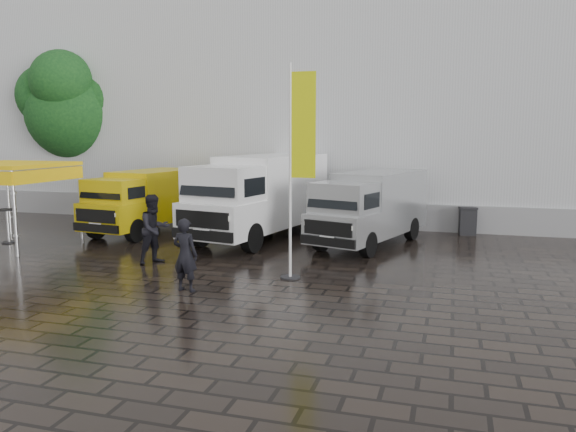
# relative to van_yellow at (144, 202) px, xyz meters

# --- Properties ---
(ground) EXTENTS (120.00, 120.00, 0.00)m
(ground) POSITION_rel_van_yellow_xyz_m (7.07, -4.58, -1.13)
(ground) COLOR black
(ground) RESTS_ON ground
(exhibition_hall) EXTENTS (44.00, 16.00, 12.00)m
(exhibition_hall) POSITION_rel_van_yellow_xyz_m (9.07, 11.42, 4.87)
(exhibition_hall) COLOR silver
(exhibition_hall) RESTS_ON ground
(hall_plinth) EXTENTS (44.00, 0.15, 1.00)m
(hall_plinth) POSITION_rel_van_yellow_xyz_m (9.07, 3.37, -0.63)
(hall_plinth) COLOR gray
(hall_plinth) RESTS_ON ground
(van_yellow) EXTENTS (2.49, 5.08, 2.25)m
(van_yellow) POSITION_rel_van_yellow_xyz_m (0.00, 0.00, 0.00)
(van_yellow) COLOR gold
(van_yellow) RESTS_ON ground
(van_white) EXTENTS (3.39, 6.84, 2.83)m
(van_white) POSITION_rel_van_yellow_xyz_m (4.39, 0.12, 0.29)
(van_white) COLOR white
(van_white) RESTS_ON ground
(van_silver) EXTENTS (3.35, 5.71, 2.35)m
(van_silver) POSITION_rel_van_yellow_xyz_m (8.18, 0.12, 0.05)
(van_silver) COLOR #AAADAF
(van_silver) RESTS_ON ground
(canopy_tent) EXTENTS (3.22, 3.22, 2.66)m
(canopy_tent) POSITION_rel_van_yellow_xyz_m (-3.00, -3.15, 1.37)
(canopy_tent) COLOR silver
(canopy_tent) RESTS_ON ground
(flagpole) EXTENTS (0.88, 0.50, 5.24)m
(flagpole) POSITION_rel_van_yellow_xyz_m (7.09, -4.73, 1.82)
(flagpole) COLOR black
(flagpole) RESTS_ON ground
(tree) EXTENTS (4.14, 4.19, 7.43)m
(tree) POSITION_rel_van_yellow_xyz_m (-5.95, 4.19, 3.64)
(tree) COLOR black
(tree) RESTS_ON ground
(cocktail_table) EXTENTS (0.60, 0.60, 1.13)m
(cocktail_table) POSITION_rel_van_yellow_xyz_m (-3.33, -2.95, -0.56)
(cocktail_table) COLOR black
(cocktail_table) RESTS_ON ground
(wheelie_bin) EXTENTS (0.66, 0.66, 1.00)m
(wheelie_bin) POSITION_rel_van_yellow_xyz_m (11.27, 2.99, -0.63)
(wheelie_bin) COLOR black
(wheelie_bin) RESTS_ON ground
(person_front) EXTENTS (0.66, 0.47, 1.69)m
(person_front) POSITION_rel_van_yellow_xyz_m (4.94, -6.53, -0.28)
(person_front) COLOR black
(person_front) RESTS_ON ground
(person_tent) EXTENTS (1.08, 1.16, 1.92)m
(person_tent) POSITION_rel_van_yellow_xyz_m (2.83, -4.19, -0.16)
(person_tent) COLOR black
(person_tent) RESTS_ON ground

